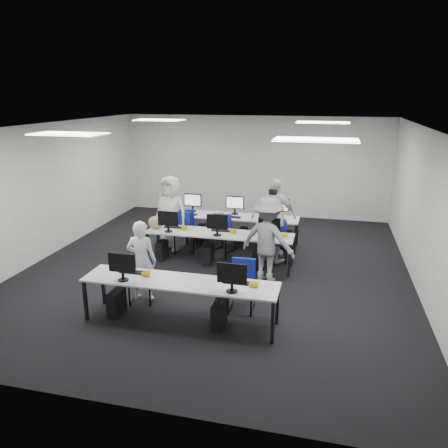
% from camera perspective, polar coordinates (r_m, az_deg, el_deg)
% --- Properties ---
extents(room, '(9.00, 9.02, 3.00)m').
position_cam_1_polar(room, '(9.04, -0.93, 3.10)').
color(room, black).
rests_on(room, ground).
extents(ceiling_panels, '(5.20, 4.60, 0.02)m').
position_cam_1_polar(ceiling_panels, '(8.81, -0.98, 12.53)').
color(ceiling_panels, white).
rests_on(ceiling_panels, room).
extents(desk_front, '(3.20, 0.70, 0.73)m').
position_cam_1_polar(desk_front, '(7.13, -5.78, -7.79)').
color(desk_front, '#A9ACAE').
rests_on(desk_front, ground).
extents(desk_mid, '(3.20, 0.70, 0.73)m').
position_cam_1_polar(desk_mid, '(9.45, -0.61, -1.45)').
color(desk_mid, '#A9ACAE').
rests_on(desk_mid, ground).
extents(desk_back, '(3.20, 0.70, 0.73)m').
position_cam_1_polar(desk_back, '(10.75, 1.22, 0.81)').
color(desk_back, '#A9ACAE').
rests_on(desk_back, ground).
extents(equipment_front, '(2.51, 0.41, 1.19)m').
position_cam_1_polar(equipment_front, '(7.31, -7.20, -9.98)').
color(equipment_front, '#0B1A94').
rests_on(equipment_front, desk_front).
extents(equipment_mid, '(2.91, 0.41, 1.19)m').
position_cam_1_polar(equipment_mid, '(9.59, -1.74, -3.23)').
color(equipment_mid, white).
rests_on(equipment_mid, desk_mid).
extents(equipment_back, '(2.91, 0.41, 1.19)m').
position_cam_1_polar(equipment_back, '(10.83, 2.22, -0.87)').
color(equipment_back, white).
rests_on(equipment_back, desk_back).
extents(chair_0, '(0.49, 0.51, 0.82)m').
position_cam_1_polar(chair_0, '(8.10, -10.69, -8.19)').
color(chair_0, navy).
rests_on(chair_0, ground).
extents(chair_1, '(0.45, 0.49, 0.89)m').
position_cam_1_polar(chair_1, '(7.67, 2.32, -9.19)').
color(chair_1, navy).
rests_on(chair_1, ground).
extents(chair_2, '(0.60, 0.63, 0.98)m').
position_cam_1_polar(chair_2, '(10.41, -5.17, -1.95)').
color(chair_2, navy).
rests_on(chair_2, ground).
extents(chair_3, '(0.49, 0.53, 0.95)m').
position_cam_1_polar(chair_3, '(10.11, -0.55, -2.51)').
color(chair_3, navy).
rests_on(chair_3, ground).
extents(chair_4, '(0.50, 0.53, 0.88)m').
position_cam_1_polar(chair_4, '(9.85, 6.92, -3.30)').
color(chair_4, navy).
rests_on(chair_4, ground).
extents(chair_5, '(0.60, 0.63, 0.96)m').
position_cam_1_polar(chair_5, '(10.65, -4.72, -1.52)').
color(chair_5, navy).
rests_on(chair_5, ground).
extents(chair_6, '(0.53, 0.55, 0.82)m').
position_cam_1_polar(chair_6, '(10.43, -0.03, -2.11)').
color(chair_6, navy).
rests_on(chair_6, ground).
extents(chair_7, '(0.48, 0.52, 0.89)m').
position_cam_1_polar(chair_7, '(10.10, 6.11, -2.73)').
color(chair_7, navy).
rests_on(chair_7, ground).
extents(handbag, '(0.37, 0.25, 0.29)m').
position_cam_1_polar(handbag, '(9.79, -8.93, 0.18)').
color(handbag, '#A08C52').
rests_on(handbag, desk_mid).
extents(student_0, '(0.56, 0.39, 1.50)m').
position_cam_1_polar(student_0, '(7.98, -10.70, -4.74)').
color(student_0, beige).
rests_on(student_0, ground).
extents(student_1, '(0.92, 0.81, 1.57)m').
position_cam_1_polar(student_1, '(9.74, 6.00, -0.35)').
color(student_1, beige).
rests_on(student_1, ground).
extents(student_2, '(0.98, 0.75, 1.78)m').
position_cam_1_polar(student_2, '(10.48, -6.93, 1.46)').
color(student_2, beige).
rests_on(student_2, ground).
extents(student_3, '(1.14, 0.80, 1.80)m').
position_cam_1_polar(student_3, '(10.08, 6.50, 0.91)').
color(student_3, beige).
rests_on(student_3, ground).
extents(photographer, '(1.26, 0.95, 1.73)m').
position_cam_1_polar(photographer, '(8.63, 5.73, -2.04)').
color(photographer, gray).
rests_on(photographer, ground).
extents(dslr_camera, '(0.19, 0.21, 0.10)m').
position_cam_1_polar(dslr_camera, '(8.54, 6.43, 4.17)').
color(dslr_camera, black).
rests_on(dslr_camera, photographer).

